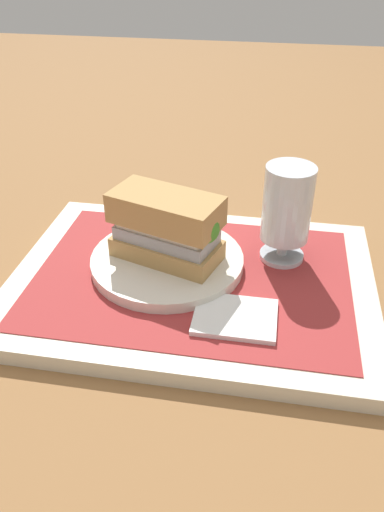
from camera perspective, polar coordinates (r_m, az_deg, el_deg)
name	(u,v)px	position (r m, az deg, el deg)	size (l,w,h in m)	color
ground_plane	(192,289)	(0.64, 0.00, -3.73)	(3.00, 3.00, 0.00)	olive
tray	(192,283)	(0.63, 0.00, -3.01)	(0.44, 0.32, 0.02)	beige
placemat	(192,276)	(0.63, 0.00, -2.24)	(0.38, 0.27, 0.00)	#9E2D2D
plate	(167,261)	(0.64, -2.76, -0.55)	(0.19, 0.19, 0.01)	silver
sandwich	(169,227)	(0.61, -2.62, 3.25)	(0.14, 0.10, 0.08)	tan
beer_glass	(287,209)	(0.63, 10.51, 5.12)	(0.06, 0.06, 0.12)	silver
napkin_folded	(235,317)	(0.56, 4.83, -6.78)	(0.09, 0.07, 0.01)	white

